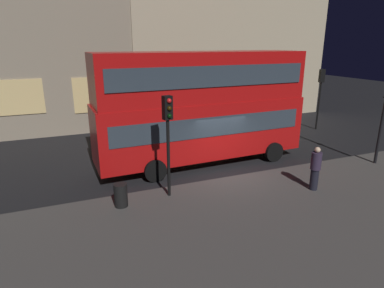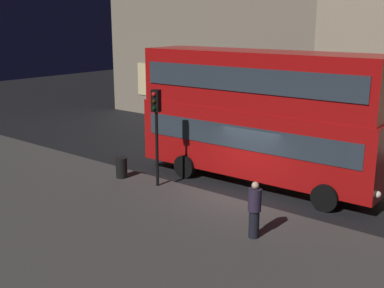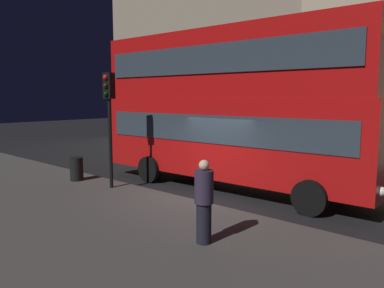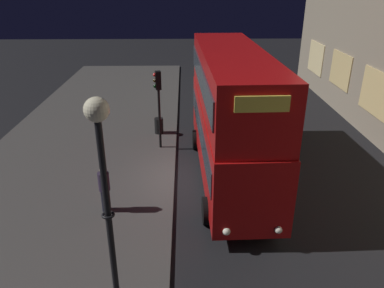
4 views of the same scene
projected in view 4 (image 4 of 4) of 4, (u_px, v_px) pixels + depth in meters
The scene contains 7 objects.
ground_plane at pixel (185, 180), 15.81m from camera, with size 80.00×80.00×0.00m, color black.
sidewalk_slab at pixel (66, 180), 15.69m from camera, with size 44.00×9.23×0.12m, color #423F3D.
double_decker_bus at pixel (231, 110), 15.02m from camera, with size 10.29×3.03×5.35m.
traffic_light_near_kerb at pixel (158, 94), 17.45m from camera, with size 0.36×0.39×3.83m.
street_lamp at pixel (104, 176), 7.38m from camera, with size 0.49×0.49×5.78m.
pedestrian at pixel (105, 189), 13.17m from camera, with size 0.40×0.40×1.77m.
litter_bin at pixel (159, 126), 20.11m from camera, with size 0.48×0.48×0.85m, color black.
Camera 4 is at (13.80, 0.02, 7.87)m, focal length 34.70 mm.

